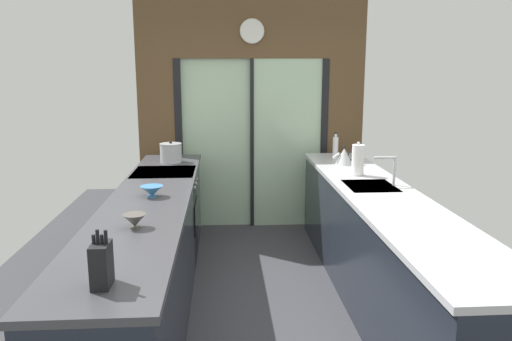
{
  "coord_description": "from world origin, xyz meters",
  "views": [
    {
      "loc": [
        -0.34,
        -3.42,
        1.88
      ],
      "look_at": [
        -0.06,
        0.82,
        1.01
      ],
      "focal_mm": 34.68,
      "sensor_mm": 36.0,
      "label": 1
    }
  ],
  "objects_px": {
    "mixing_bowl_near": "(135,220)",
    "knife_block": "(101,264)",
    "stock_pot": "(171,153)",
    "paper_towel_roll": "(358,160)",
    "mixing_bowl_far": "(152,191)",
    "kettle": "(344,156)",
    "oven_range": "(166,218)",
    "soap_bottle": "(335,147)"
  },
  "relations": [
    {
      "from": "soap_bottle",
      "to": "paper_towel_roll",
      "type": "distance_m",
      "value": 0.92
    },
    {
      "from": "oven_range",
      "to": "kettle",
      "type": "bearing_deg",
      "value": 7.27
    },
    {
      "from": "mixing_bowl_far",
      "to": "soap_bottle",
      "type": "distance_m",
      "value": 2.38
    },
    {
      "from": "oven_range",
      "to": "mixing_bowl_far",
      "type": "bearing_deg",
      "value": -88.89
    },
    {
      "from": "mixing_bowl_far",
      "to": "kettle",
      "type": "relative_size",
      "value": 0.67
    },
    {
      "from": "mixing_bowl_near",
      "to": "kettle",
      "type": "height_order",
      "value": "kettle"
    },
    {
      "from": "stock_pot",
      "to": "paper_towel_roll",
      "type": "distance_m",
      "value": 1.94
    },
    {
      "from": "soap_bottle",
      "to": "paper_towel_roll",
      "type": "relative_size",
      "value": 0.9
    },
    {
      "from": "soap_bottle",
      "to": "mixing_bowl_near",
      "type": "bearing_deg",
      "value": -127.28
    },
    {
      "from": "mixing_bowl_far",
      "to": "stock_pot",
      "type": "height_order",
      "value": "stock_pot"
    },
    {
      "from": "mixing_bowl_far",
      "to": "knife_block",
      "type": "xyz_separation_m",
      "value": [
        0.0,
        -1.59,
        0.06
      ]
    },
    {
      "from": "mixing_bowl_far",
      "to": "soap_bottle",
      "type": "xyz_separation_m",
      "value": [
        1.78,
        1.58,
        0.08
      ]
    },
    {
      "from": "stock_pot",
      "to": "paper_towel_roll",
      "type": "xyz_separation_m",
      "value": [
        1.78,
        -0.78,
        0.04
      ]
    },
    {
      "from": "mixing_bowl_far",
      "to": "stock_pot",
      "type": "xyz_separation_m",
      "value": [
        -0.0,
        1.44,
        0.05
      ]
    },
    {
      "from": "knife_block",
      "to": "soap_bottle",
      "type": "height_order",
      "value": "soap_bottle"
    },
    {
      "from": "mixing_bowl_near",
      "to": "mixing_bowl_far",
      "type": "relative_size",
      "value": 0.82
    },
    {
      "from": "oven_range",
      "to": "mixing_bowl_near",
      "type": "xyz_separation_m",
      "value": [
        0.02,
        -1.71,
        0.51
      ]
    },
    {
      "from": "oven_range",
      "to": "paper_towel_roll",
      "type": "distance_m",
      "value": 1.92
    },
    {
      "from": "mixing_bowl_near",
      "to": "stock_pot",
      "type": "relative_size",
      "value": 0.63
    },
    {
      "from": "kettle",
      "to": "soap_bottle",
      "type": "xyz_separation_m",
      "value": [
        -0.0,
        0.4,
        0.04
      ]
    },
    {
      "from": "oven_range",
      "to": "mixing_bowl_near",
      "type": "bearing_deg",
      "value": -89.38
    },
    {
      "from": "knife_block",
      "to": "stock_pot",
      "type": "height_order",
      "value": "knife_block"
    },
    {
      "from": "knife_block",
      "to": "soap_bottle",
      "type": "relative_size",
      "value": 0.95
    },
    {
      "from": "mixing_bowl_far",
      "to": "kettle",
      "type": "height_order",
      "value": "kettle"
    },
    {
      "from": "stock_pot",
      "to": "knife_block",
      "type": "bearing_deg",
      "value": -90.0
    },
    {
      "from": "stock_pot",
      "to": "kettle",
      "type": "relative_size",
      "value": 0.87
    },
    {
      "from": "oven_range",
      "to": "paper_towel_roll",
      "type": "height_order",
      "value": "paper_towel_roll"
    },
    {
      "from": "mixing_bowl_near",
      "to": "knife_block",
      "type": "distance_m",
      "value": 0.84
    },
    {
      "from": "mixing_bowl_far",
      "to": "kettle",
      "type": "bearing_deg",
      "value": 33.53
    },
    {
      "from": "mixing_bowl_near",
      "to": "knife_block",
      "type": "height_order",
      "value": "knife_block"
    },
    {
      "from": "knife_block",
      "to": "paper_towel_roll",
      "type": "relative_size",
      "value": 0.85
    },
    {
      "from": "mixing_bowl_near",
      "to": "knife_block",
      "type": "xyz_separation_m",
      "value": [
        0.0,
        -0.84,
        0.06
      ]
    },
    {
      "from": "kettle",
      "to": "mixing_bowl_near",
      "type": "bearing_deg",
      "value": -132.6
    },
    {
      "from": "soap_bottle",
      "to": "paper_towel_roll",
      "type": "height_order",
      "value": "paper_towel_roll"
    },
    {
      "from": "stock_pot",
      "to": "paper_towel_roll",
      "type": "relative_size",
      "value": 0.73
    },
    {
      "from": "mixing_bowl_far",
      "to": "soap_bottle",
      "type": "height_order",
      "value": "soap_bottle"
    },
    {
      "from": "oven_range",
      "to": "stock_pot",
      "type": "xyz_separation_m",
      "value": [
        0.02,
        0.49,
        0.56
      ]
    },
    {
      "from": "stock_pot",
      "to": "kettle",
      "type": "bearing_deg",
      "value": -8.33
    },
    {
      "from": "soap_bottle",
      "to": "knife_block",
      "type": "bearing_deg",
      "value": -119.27
    },
    {
      "from": "knife_block",
      "to": "paper_towel_roll",
      "type": "bearing_deg",
      "value": 51.76
    },
    {
      "from": "stock_pot",
      "to": "mixing_bowl_far",
      "type": "bearing_deg",
      "value": -90.0
    },
    {
      "from": "soap_bottle",
      "to": "mixing_bowl_far",
      "type": "bearing_deg",
      "value": -138.38
    }
  ]
}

